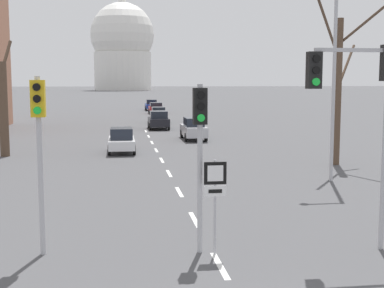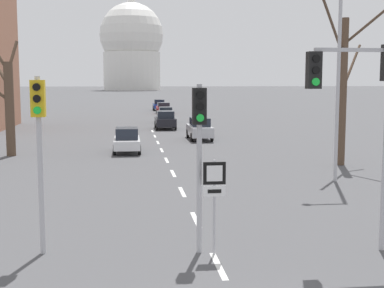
# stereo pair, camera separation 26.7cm
# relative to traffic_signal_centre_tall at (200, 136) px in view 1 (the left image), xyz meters

# --- Properties ---
(lane_stripe_0) EXTENTS (0.16, 2.00, 0.01)m
(lane_stripe_0) POSITION_rel_traffic_signal_centre_tall_xyz_m (0.34, -1.12, -3.18)
(lane_stripe_0) COLOR silver
(lane_stripe_0) RESTS_ON ground_plane
(lane_stripe_1) EXTENTS (0.16, 2.00, 0.01)m
(lane_stripe_1) POSITION_rel_traffic_signal_centre_tall_xyz_m (0.34, 3.38, -3.18)
(lane_stripe_1) COLOR silver
(lane_stripe_1) RESTS_ON ground_plane
(lane_stripe_2) EXTENTS (0.16, 2.00, 0.01)m
(lane_stripe_2) POSITION_rel_traffic_signal_centre_tall_xyz_m (0.34, 7.88, -3.18)
(lane_stripe_2) COLOR silver
(lane_stripe_2) RESTS_ON ground_plane
(lane_stripe_3) EXTENTS (0.16, 2.00, 0.01)m
(lane_stripe_3) POSITION_rel_traffic_signal_centre_tall_xyz_m (0.34, 12.38, -3.18)
(lane_stripe_3) COLOR silver
(lane_stripe_3) RESTS_ON ground_plane
(lane_stripe_4) EXTENTS (0.16, 2.00, 0.01)m
(lane_stripe_4) POSITION_rel_traffic_signal_centre_tall_xyz_m (0.34, 16.88, -3.18)
(lane_stripe_4) COLOR silver
(lane_stripe_4) RESTS_ON ground_plane
(lane_stripe_5) EXTENTS (0.16, 2.00, 0.01)m
(lane_stripe_5) POSITION_rel_traffic_signal_centre_tall_xyz_m (0.34, 21.38, -3.18)
(lane_stripe_5) COLOR silver
(lane_stripe_5) RESTS_ON ground_plane
(lane_stripe_6) EXTENTS (0.16, 2.00, 0.01)m
(lane_stripe_6) POSITION_rel_traffic_signal_centre_tall_xyz_m (0.34, 25.88, -3.18)
(lane_stripe_6) COLOR silver
(lane_stripe_6) RESTS_ON ground_plane
(lane_stripe_7) EXTENTS (0.16, 2.00, 0.01)m
(lane_stripe_7) POSITION_rel_traffic_signal_centre_tall_xyz_m (0.34, 30.38, -3.18)
(lane_stripe_7) COLOR silver
(lane_stripe_7) RESTS_ON ground_plane
(lane_stripe_8) EXTENTS (0.16, 2.00, 0.01)m
(lane_stripe_8) POSITION_rel_traffic_signal_centre_tall_xyz_m (0.34, 34.88, -3.18)
(lane_stripe_8) COLOR silver
(lane_stripe_8) RESTS_ON ground_plane
(traffic_signal_centre_tall) EXTENTS (0.36, 0.34, 4.54)m
(traffic_signal_centre_tall) POSITION_rel_traffic_signal_centre_tall_xyz_m (0.00, 0.00, 0.00)
(traffic_signal_centre_tall) COLOR #B2B2B7
(traffic_signal_centre_tall) RESTS_ON ground_plane
(traffic_signal_near_right) EXTENTS (2.42, 0.34, 5.68)m
(traffic_signal_near_right) POSITION_rel_traffic_signal_centre_tall_xyz_m (4.32, -0.39, 1.13)
(traffic_signal_near_right) COLOR #B2B2B7
(traffic_signal_near_right) RESTS_ON ground_plane
(traffic_signal_near_left) EXTENTS (0.36, 0.34, 4.75)m
(traffic_signal_near_left) POSITION_rel_traffic_signal_centre_tall_xyz_m (-4.19, 0.41, 0.14)
(traffic_signal_near_left) COLOR #B2B2B7
(traffic_signal_near_left) RESTS_ON ground_plane
(route_sign_post) EXTENTS (0.60, 0.08, 2.56)m
(route_sign_post) POSITION_rel_traffic_signal_centre_tall_xyz_m (0.37, -0.23, -1.44)
(route_sign_post) COLOR #B2B2B7
(route_sign_post) RESTS_ON ground_plane
(street_lamp_right) EXTENTS (1.77, 0.36, 9.54)m
(street_lamp_right) POSITION_rel_traffic_signal_centre_tall_xyz_m (7.33, 9.42, 2.52)
(street_lamp_right) COLOR #B2B2B7
(street_lamp_right) RESTS_ON ground_plane
(sedan_near_left) EXTENTS (1.85, 4.46, 1.68)m
(sedan_near_left) POSITION_rel_traffic_signal_centre_tall_xyz_m (2.97, 68.92, -2.33)
(sedan_near_left) COLOR navy
(sedan_near_left) RESTS_ON ground_plane
(sedan_near_right) EXTENTS (1.69, 3.82, 1.70)m
(sedan_near_right) POSITION_rel_traffic_signal_centre_tall_xyz_m (2.26, 45.16, -2.33)
(sedan_near_right) COLOR #2D4C33
(sedan_near_right) RESTS_ON ground_plane
(sedan_mid_centre) EXTENTS (1.93, 3.94, 1.74)m
(sedan_mid_centre) POSITION_rel_traffic_signal_centre_tall_xyz_m (1.67, 36.79, -2.31)
(sedan_mid_centre) COLOR black
(sedan_mid_centre) RESTS_ON ground_plane
(sedan_far_left) EXTENTS (1.71, 4.55, 1.74)m
(sedan_far_left) POSITION_rel_traffic_signal_centre_tall_xyz_m (3.70, 27.36, -2.31)
(sedan_far_left) COLOR #B7B7BC
(sedan_far_left) RESTS_ON ground_plane
(sedan_far_right) EXTENTS (1.72, 3.97, 1.61)m
(sedan_far_right) POSITION_rel_traffic_signal_centre_tall_xyz_m (-1.95, 20.51, -2.38)
(sedan_far_right) COLOR silver
(sedan_far_right) RESTS_ON ground_plane
(sedan_distant_centre) EXTENTS (1.94, 4.37, 1.57)m
(sedan_distant_centre) POSITION_rel_traffic_signal_centre_tall_xyz_m (3.08, 60.54, -2.37)
(sedan_distant_centre) COLOR maroon
(sedan_distant_centre) RESTS_ON ground_plane
(bare_tree_left_near) EXTENTS (2.12, 2.24, 7.52)m
(bare_tree_left_near) POSITION_rel_traffic_signal_centre_tall_xyz_m (-9.13, 19.90, 0.15)
(bare_tree_left_near) COLOR brown
(bare_tree_left_near) RESTS_ON ground_plane
(bare_tree_right_near) EXTENTS (4.03, 3.88, 8.96)m
(bare_tree_right_near) POSITION_rel_traffic_signal_centre_tall_xyz_m (9.75, 13.90, 1.21)
(bare_tree_right_near) COLOR brown
(bare_tree_right_near) RESTS_ON ground_plane
(capitol_dome) EXTENTS (29.19, 29.19, 41.22)m
(capitol_dome) POSITION_rel_traffic_signal_centre_tall_xyz_m (0.34, 238.09, 16.90)
(capitol_dome) COLOR silver
(capitol_dome) RESTS_ON ground_plane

